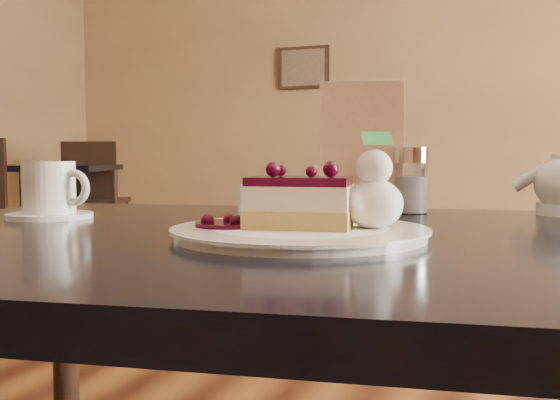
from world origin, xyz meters
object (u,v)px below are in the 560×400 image
(cheesecake_slice, at_px, (300,203))
(coffee_set, at_px, (50,193))
(dessert_plate, at_px, (300,233))
(main_table, at_px, (306,295))
(bg_table_far_left, at_px, (39,261))

(cheesecake_slice, distance_m, coffee_set, 0.45)
(dessert_plate, distance_m, coffee_set, 0.45)
(main_table, relative_size, cheesecake_slice, 9.95)
(main_table, height_order, cheesecake_slice, cheesecake_slice)
(dessert_plate, xyz_separation_m, coffee_set, (-0.44, 0.10, 0.03))
(bg_table_far_left, bearing_deg, main_table, -63.09)
(main_table, xyz_separation_m, cheesecake_slice, (0.01, -0.05, 0.12))
(coffee_set, height_order, bg_table_far_left, coffee_set)
(cheesecake_slice, relative_size, coffee_set, 0.94)
(main_table, height_order, bg_table_far_left, bg_table_far_left)
(cheesecake_slice, distance_m, bg_table_far_left, 4.38)
(dessert_plate, xyz_separation_m, cheesecake_slice, (0.00, 0.00, 0.04))
(cheesecake_slice, xyz_separation_m, coffee_set, (-0.44, 0.10, -0.00))
(main_table, relative_size, dessert_plate, 4.43)
(main_table, distance_m, cheesecake_slice, 0.13)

